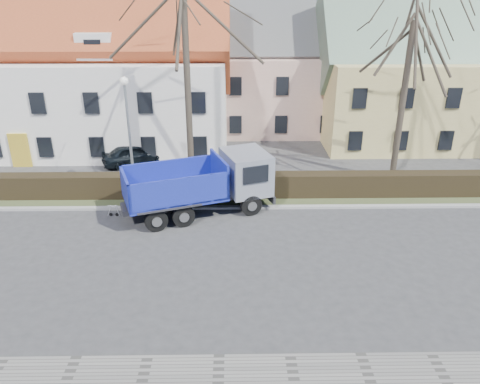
{
  "coord_description": "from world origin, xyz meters",
  "views": [
    {
      "loc": [
        0.48,
        -17.32,
        10.67
      ],
      "look_at": [
        0.8,
        3.1,
        1.6
      ],
      "focal_mm": 35.0,
      "sensor_mm": 36.0,
      "label": 1
    }
  ],
  "objects_px": {
    "streetlight": "(130,136)",
    "cart_frame": "(109,210)",
    "parked_car_a": "(135,154)",
    "dump_truck": "(194,186)"
  },
  "relations": [
    {
      "from": "dump_truck",
      "to": "parked_car_a",
      "type": "distance_m",
      "value": 8.4
    },
    {
      "from": "cart_frame",
      "to": "parked_car_a",
      "type": "distance_m",
      "value": 7.41
    },
    {
      "from": "streetlight",
      "to": "cart_frame",
      "type": "xyz_separation_m",
      "value": [
        -0.65,
        -3.17,
        -2.9
      ]
    },
    {
      "from": "dump_truck",
      "to": "parked_car_a",
      "type": "relative_size",
      "value": 1.83
    },
    {
      "from": "cart_frame",
      "to": "parked_car_a",
      "type": "relative_size",
      "value": 0.17
    },
    {
      "from": "streetlight",
      "to": "cart_frame",
      "type": "distance_m",
      "value": 4.34
    },
    {
      "from": "cart_frame",
      "to": "streetlight",
      "type": "bearing_deg",
      "value": 78.33
    },
    {
      "from": "cart_frame",
      "to": "parked_car_a",
      "type": "bearing_deg",
      "value": 90.43
    },
    {
      "from": "parked_car_a",
      "to": "dump_truck",
      "type": "bearing_deg",
      "value": -171.54
    },
    {
      "from": "streetlight",
      "to": "parked_car_a",
      "type": "bearing_deg",
      "value": 99.54
    }
  ]
}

